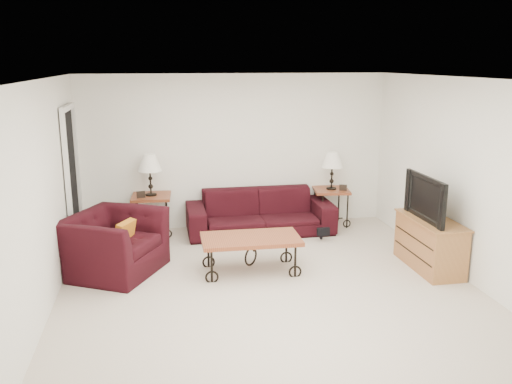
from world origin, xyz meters
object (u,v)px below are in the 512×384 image
Objects in this scene: lamp_right at (332,171)px; television at (432,198)px; side_table_right at (331,207)px; lamp_left at (150,175)px; side_table_left at (152,215)px; backpack at (321,228)px; armchair at (114,244)px; coffee_table at (251,254)px; tv_stand at (430,244)px; sofa at (260,212)px.

television is (0.66, -2.09, 0.04)m from lamp_right.
side_table_right is 0.95× the size of lamp_left.
backpack is (2.56, -0.71, -0.13)m from side_table_left.
side_table_left is 1.56m from armchair.
coffee_table is 3.29× the size of backpack.
side_table_left is at bearing 149.96° from tv_stand.
lamp_left reaches higher than tv_stand.
tv_stand is (3.62, -2.09, 0.01)m from side_table_left.
armchair is (-0.49, -1.48, -0.58)m from lamp_left.
side_table_left is 0.51× the size of coffee_table.
lamp_right reaches higher than armchair.
armchair is (-1.75, 0.31, 0.15)m from coffee_table.
sofa is 1.93× the size of armchair.
lamp_left is 0.64× the size of television.
side_table_right is 1.00× the size of lamp_right.
coffee_table is (-0.44, -1.61, -0.10)m from sofa.
coffee_table is at bearing 172.78° from tv_stand.
side_table_left is 1.00× the size of lamp_left.
lamp_left is (-2.94, 0.00, 0.66)m from side_table_right.
tv_stand is 2.92× the size of backpack.
lamp_right is at bearing 8.24° from sofa.
lamp_left is 0.58× the size of tv_stand.
tv_stand is at bearing -70.08° from armchair.
television is at bearing -70.12° from armchair.
armchair is at bearing -149.26° from sofa.
lamp_right is 0.49× the size of coffee_table.
lamp_left is at bearing 180.00° from side_table_right.
side_table_right is 2.20m from tv_stand.
sofa is at bearing -30.84° from armchair.
sofa is 2.54m from armchair.
television is at bearing -180.00° from tv_stand.
coffee_table is (1.26, -1.79, -0.74)m from lamp_left.
backpack is at bearing 39.90° from coffee_table.
side_table_left is 2.94m from side_table_right.
lamp_right is 0.61× the size of television.
tv_stand is (4.11, -0.61, -0.05)m from armchair.
sofa is at bearing -6.04° from lamp_left.
armchair is 1.19× the size of television.
side_table_left is (-1.70, 0.18, -0.01)m from sofa.
lamp_right is at bearing 0.00° from side_table_left.
side_table_left is at bearing 173.96° from sofa.
side_table_left is 1.05× the size of side_table_right.
armchair is 1.06× the size of tv_stand.
coffee_table is 1.26× the size of television.
side_table_left is at bearing 125.17° from coffee_table.
sofa is 3.74× the size of side_table_right.
television is at bearing -7.28° from coffee_table.
television is at bearing -30.18° from lamp_left.
armchair is at bearing -156.65° from side_table_right.
lamp_right is at bearing 0.00° from lamp_left.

